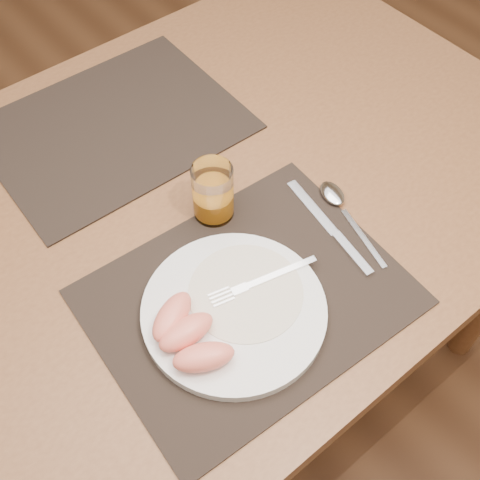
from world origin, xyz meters
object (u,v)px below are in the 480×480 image
Objects in this scene: placemat_far at (114,126)px; knife at (335,234)px; juice_glass at (213,194)px; plate at (234,311)px; fork at (255,283)px; spoon at (337,200)px; placemat_near at (248,297)px; table at (182,230)px.

knife reaches higher than placemat_far.
knife is 2.18× the size of juice_glass.
fork reaches higher than plate.
fork is 0.17m from juice_glass.
spoon is at bearing 11.97° from fork.
plate is at bearing -164.13° from placemat_near.
plate is 1.55× the size of fork.
plate is 1.23× the size of knife.
spoon is (0.22, 0.05, -0.01)m from fork.
knife is (0.17, -0.00, -0.02)m from fork.
placemat_near is 0.02m from fork.
juice_glass is at bearing 147.12° from spoon.
fork reaches higher than spoon.
fork is 0.79× the size of knife.
table is 13.91× the size of juice_glass.
knife is at bearing -136.02° from spoon.
knife is (0.22, 0.01, -0.01)m from plate.
fork is at bearing 179.22° from knife.
plate is at bearing -118.73° from juice_glass.
spoon is at bearing -63.78° from placemat_far.
placemat_near is 1.67× the size of plate.
table is 0.24m from placemat_far.
juice_glass is (-0.17, 0.11, 0.04)m from spoon.
knife is 0.07m from spoon.
fork is at bearing 10.56° from placemat_near.
fork is 1.73× the size of juice_glass.
placemat_far is 2.36× the size of spoon.
table is 0.28m from knife.
placemat_near is 2.36× the size of spoon.
placemat_near is 4.47× the size of juice_glass.
placemat_near is at bearing -97.50° from table.
placemat_near is at bearing -110.07° from juice_glass.
placemat_far is (0.01, 0.22, 0.09)m from table.
plate is 0.27m from spoon.
placemat_far is 2.05× the size of knife.
plate is 1.42× the size of spoon.
plate reaches higher than placemat_far.
spoon is (0.19, -0.39, 0.01)m from placemat_far.
placemat_far is at bearing 85.02° from placemat_near.
placemat_near is at bearing -168.12° from spoon.
spoon is at bearing -40.29° from table.
plate reaches higher than placemat_near.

